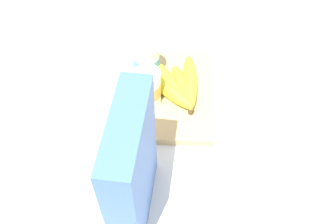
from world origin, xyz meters
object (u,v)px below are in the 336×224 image
Objects in this scene: yogurt_cup_front at (148,87)px; banana_bunch at (178,85)px; cutting_board at (170,94)px; cereal_box at (132,170)px; yogurt_cup_back at (146,60)px.

yogurt_cup_front reaches higher than banana_bunch.
cutting_board is 0.04m from banana_bunch.
cereal_box reaches higher than yogurt_cup_back.
yogurt_cup_front reaches higher than cutting_board.
cutting_board is 0.09m from yogurt_cup_front.
cereal_box is 0.38m from yogurt_cup_back.
yogurt_cup_front is 0.50× the size of banana_bunch.
cutting_board is at bearing 104.27° from banana_bunch.
cereal_box is 0.29m from yogurt_cup_front.
yogurt_cup_front is 0.09m from banana_bunch.
yogurt_cup_front is at bearing -176.39° from cereal_box.
cereal_box reaches higher than banana_bunch.
yogurt_cup_front is (-0.03, 0.05, 0.06)m from cutting_board.
banana_bunch is at bearing -75.73° from cutting_board.
cutting_board is 0.34m from cereal_box.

